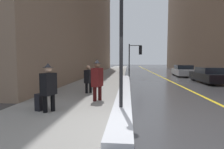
% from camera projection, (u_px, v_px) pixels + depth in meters
% --- Properties ---
extents(ground_plane, '(160.00, 160.00, 0.00)m').
position_uv_depth(ground_plane, '(113.00, 125.00, 4.67)').
color(ground_plane, '#38383A').
extents(sidewalk_slab, '(4.00, 80.00, 0.01)m').
position_uv_depth(sidewalk_slab, '(107.00, 76.00, 19.74)').
color(sidewalk_slab, gray).
rests_on(sidewalk_slab, ground).
extents(road_centre_stripe, '(0.16, 80.00, 0.00)m').
position_uv_depth(road_centre_stripe, '(161.00, 77.00, 19.19)').
color(road_centre_stripe, gold).
rests_on(road_centre_stripe, ground).
extents(snow_bank_curb, '(0.64, 15.56, 0.15)m').
position_uv_depth(snow_bank_curb, '(125.00, 87.00, 11.04)').
color(snow_bank_curb, silver).
rests_on(snow_bank_curb, ground).
extents(lamp_post, '(0.28, 0.28, 4.11)m').
position_uv_depth(lamp_post, '(121.00, 37.00, 5.75)').
color(lamp_post, black).
rests_on(lamp_post, ground).
extents(traffic_light_near, '(1.31, 0.32, 3.40)m').
position_uv_depth(traffic_light_near, '(136.00, 54.00, 17.34)').
color(traffic_light_near, black).
rests_on(traffic_light_near, ground).
extents(pedestrian_in_fedora, '(0.43, 0.57, 1.64)m').
position_uv_depth(pedestrian_in_fedora, '(49.00, 86.00, 5.80)').
color(pedestrian_in_fedora, black).
rests_on(pedestrian_in_fedora, ground).
extents(pedestrian_in_glasses, '(0.46, 0.61, 1.77)m').
position_uv_depth(pedestrian_in_glasses, '(97.00, 79.00, 7.44)').
color(pedestrian_in_glasses, '#340C0C').
rests_on(pedestrian_in_glasses, ground).
extents(pedestrian_nearside, '(0.40, 0.54, 1.47)m').
position_uv_depth(pedestrian_nearside, '(88.00, 78.00, 9.25)').
color(pedestrian_nearside, black).
rests_on(pedestrian_nearside, ground).
extents(parked_car_black, '(1.97, 4.36, 1.22)m').
position_uv_depth(parked_car_black, '(210.00, 75.00, 13.78)').
color(parked_car_black, black).
rests_on(parked_car_black, ground).
extents(parked_car_silver, '(2.14, 4.74, 1.26)m').
position_uv_depth(parked_car_silver, '(183.00, 71.00, 19.94)').
color(parked_car_silver, '#B2B2B7').
rests_on(parked_car_silver, ground).
extents(rolling_suitcase, '(0.31, 0.41, 0.95)m').
position_uv_depth(rolling_suitcase, '(41.00, 102.00, 6.04)').
color(rolling_suitcase, black).
rests_on(rolling_suitcase, ground).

